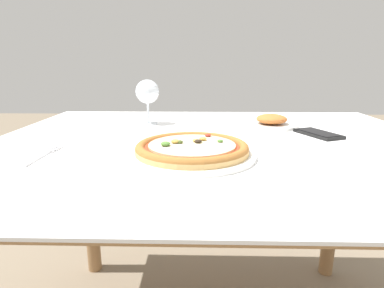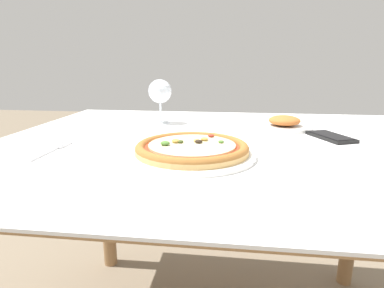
% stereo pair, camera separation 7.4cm
% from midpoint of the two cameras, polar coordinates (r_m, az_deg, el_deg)
% --- Properties ---
extents(dining_table, '(1.29, 1.05, 0.72)m').
position_cam_midpoint_polar(dining_table, '(0.93, 2.05, -4.24)').
color(dining_table, '#997047').
rests_on(dining_table, ground_plane).
extents(pizza_plate, '(0.30, 0.30, 0.04)m').
position_cam_midpoint_polar(pizza_plate, '(0.75, -2.85, -1.01)').
color(pizza_plate, white).
rests_on(pizza_plate, dining_table).
extents(fork, '(0.03, 0.17, 0.00)m').
position_cam_midpoint_polar(fork, '(0.85, -27.21, -1.69)').
color(fork, silver).
rests_on(fork, dining_table).
extents(wine_glass_far_left, '(0.08, 0.08, 0.16)m').
position_cam_midpoint_polar(wine_glass_far_left, '(1.15, -9.81, 8.98)').
color(wine_glass_far_left, silver).
rests_on(wine_glass_far_left, dining_table).
extents(cell_phone, '(0.12, 0.16, 0.01)m').
position_cam_midpoint_polar(cell_phone, '(1.02, 19.64, 1.72)').
color(cell_phone, black).
rests_on(cell_phone, dining_table).
extents(side_plate, '(0.18, 0.18, 0.04)m').
position_cam_midpoint_polar(side_plate, '(1.12, 12.12, 3.85)').
color(side_plate, white).
rests_on(side_plate, dining_table).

